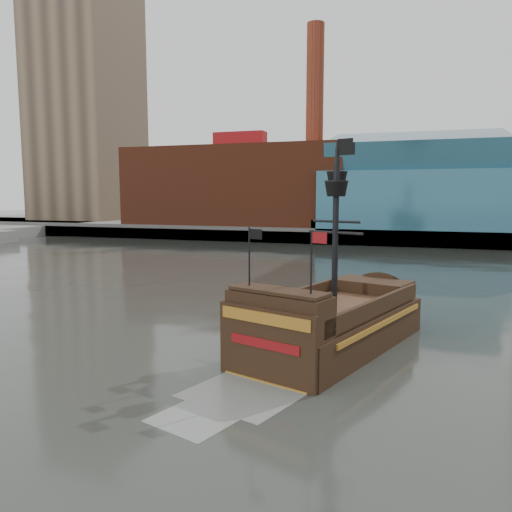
% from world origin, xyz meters
% --- Properties ---
extents(ground, '(400.00, 400.00, 0.00)m').
position_xyz_m(ground, '(0.00, 0.00, 0.00)').
color(ground, '#2C2F2A').
rests_on(ground, ground).
extents(promenade_far, '(220.00, 60.00, 2.00)m').
position_xyz_m(promenade_far, '(0.00, 92.00, 1.00)').
color(promenade_far, slate).
rests_on(promenade_far, ground).
extents(seawall, '(220.00, 1.00, 2.60)m').
position_xyz_m(seawall, '(0.00, 62.50, 1.30)').
color(seawall, '#4C4C49').
rests_on(seawall, ground).
extents(skyline, '(149.00, 45.00, 62.00)m').
position_xyz_m(skyline, '(5.21, 84.56, 24.55)').
color(skyline, brown).
rests_on(skyline, promenade_far).
extents(pirate_ship, '(9.43, 16.64, 11.94)m').
position_xyz_m(pirate_ship, '(7.57, 6.69, 1.08)').
color(pirate_ship, black).
rests_on(pirate_ship, ground).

